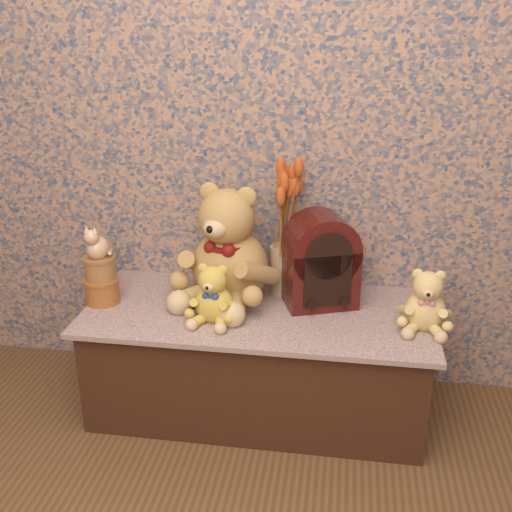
{
  "coord_description": "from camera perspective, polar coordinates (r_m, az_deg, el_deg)",
  "views": [
    {
      "loc": [
        0.3,
        -0.83,
        1.48
      ],
      "look_at": [
        0.0,
        1.16,
        0.68
      ],
      "focal_mm": 42.26,
      "sensor_mm": 36.0,
      "label": 1
    }
  ],
  "objects": [
    {
      "name": "dried_stalks",
      "position": [
        2.33,
        2.84,
        5.2
      ],
      "size": [
        0.25,
        0.25,
        0.37
      ],
      "primitive_type": null,
      "rotation": [
        0.0,
        0.0,
        -0.39
      ],
      "color": "#C3501F",
      "rests_on": "ceramic_vase"
    },
    {
      "name": "ceramic_vase",
      "position": [
        2.42,
        2.71,
        -1.27
      ],
      "size": [
        0.14,
        0.14,
        0.2
      ],
      "primitive_type": "cylinder",
      "rotation": [
        0.0,
        0.0,
        0.17
      ],
      "color": "tan",
      "rests_on": "display_shelf"
    },
    {
      "name": "teddy_large",
      "position": [
        2.32,
        -2.49,
        1.7
      ],
      "size": [
        0.52,
        0.57,
        0.5
      ],
      "primitive_type": null,
      "rotation": [
        0.0,
        0.0,
        -0.29
      ],
      "color": "#A4703F",
      "rests_on": "display_shelf"
    },
    {
      "name": "teddy_medium",
      "position": [
        2.2,
        -4.01,
        -3.22
      ],
      "size": [
        0.21,
        0.24,
        0.24
      ],
      "primitive_type": null,
      "rotation": [
        0.0,
        0.0,
        -0.11
      ],
      "color": "gold",
      "rests_on": "display_shelf"
    },
    {
      "name": "teddy_small",
      "position": [
        2.22,
        15.84,
        -3.7
      ],
      "size": [
        0.21,
        0.24,
        0.24
      ],
      "primitive_type": null,
      "rotation": [
        0.0,
        0.0,
        -0.08
      ],
      "color": "tan",
      "rests_on": "display_shelf"
    },
    {
      "name": "biscuit_tin_upper",
      "position": [
        2.39,
        -14.56,
        -1.15
      ],
      "size": [
        0.14,
        0.14,
        0.09
      ],
      "primitive_type": "cylinder",
      "rotation": [
        0.0,
        0.0,
        0.25
      ],
      "color": "tan",
      "rests_on": "biscuit_tin_lower"
    },
    {
      "name": "display_shelf",
      "position": [
        2.42,
        0.18,
        -9.71
      ],
      "size": [
        1.32,
        0.6,
        0.44
      ],
      "primitive_type": "cube",
      "color": "#3C557B",
      "rests_on": "ground"
    },
    {
      "name": "cat_figurine",
      "position": [
        2.35,
        -14.81,
        1.42
      ],
      "size": [
        0.12,
        0.13,
        0.14
      ],
      "primitive_type": null,
      "rotation": [
        0.0,
        0.0,
        -0.19
      ],
      "color": "silver",
      "rests_on": "biscuit_tin_upper"
    },
    {
      "name": "cathedral_radio",
      "position": [
        2.31,
        6.12,
        -0.31
      ],
      "size": [
        0.32,
        0.27,
        0.37
      ],
      "primitive_type": null,
      "rotation": [
        0.0,
        0.0,
        0.35
      ],
      "color": "#3C0E0A",
      "rests_on": "display_shelf"
    },
    {
      "name": "biscuit_tin_lower",
      "position": [
        2.43,
        -14.35,
        -3.2
      ],
      "size": [
        0.14,
        0.14,
        0.1
      ],
      "primitive_type": "cylinder",
      "rotation": [
        0.0,
        0.0,
        0.09
      ],
      "color": "#B28934",
      "rests_on": "display_shelf"
    }
  ]
}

